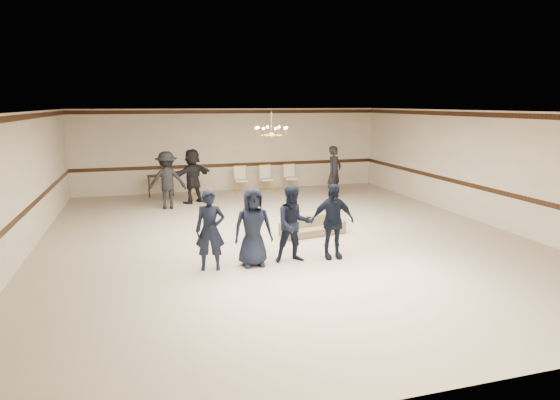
{
  "coord_description": "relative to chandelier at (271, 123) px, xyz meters",
  "views": [
    {
      "loc": [
        -3.34,
        -11.3,
        3.39
      ],
      "look_at": [
        -0.2,
        -0.5,
        1.07
      ],
      "focal_mm": 30.11,
      "sensor_mm": 36.0,
      "label": 1
    }
  ],
  "objects": [
    {
      "name": "room",
      "position": [
        0.0,
        -1.0,
        -1.28
      ],
      "size": [
        12.01,
        14.01,
        3.21
      ],
      "color": "#B7A58D",
      "rests_on": "ground"
    },
    {
      "name": "chair_rail",
      "position": [
        0.0,
        5.99,
        -1.88
      ],
      "size": [
        12.0,
        0.02,
        0.14
      ],
      "primitive_type": "cube",
      "color": "#311A0E",
      "rests_on": "wall_back"
    },
    {
      "name": "crown_molding",
      "position": [
        0.0,
        5.99,
        0.21
      ],
      "size": [
        12.0,
        0.02,
        0.14
      ],
      "primitive_type": "cube",
      "color": "#311A0E",
      "rests_on": "wall_back"
    },
    {
      "name": "chandelier",
      "position": [
        0.0,
        0.0,
        0.0
      ],
      "size": [
        0.94,
        0.94,
        0.89
      ],
      "primitive_type": null,
      "color": "#B18E38",
      "rests_on": "ceiling"
    },
    {
      "name": "boy_a",
      "position": [
        -2.12,
        -2.98,
        -2.03
      ],
      "size": [
        0.68,
        0.52,
        1.68
      ],
      "primitive_type": "imported",
      "rotation": [
        0.0,
        0.0,
        -0.21
      ],
      "color": "black",
      "rests_on": "floor"
    },
    {
      "name": "boy_b",
      "position": [
        -1.22,
        -2.98,
        -2.03
      ],
      "size": [
        0.82,
        0.54,
        1.68
      ],
      "primitive_type": "imported",
      "rotation": [
        0.0,
        0.0,
        -0.0
      ],
      "color": "black",
      "rests_on": "floor"
    },
    {
      "name": "boy_c",
      "position": [
        -0.32,
        -2.98,
        -2.03
      ],
      "size": [
        0.86,
        0.69,
        1.68
      ],
      "primitive_type": "imported",
      "rotation": [
        0.0,
        0.0,
        -0.07
      ],
      "color": "black",
      "rests_on": "floor"
    },
    {
      "name": "boy_d",
      "position": [
        0.58,
        -2.98,
        -2.03
      ],
      "size": [
        1.01,
        0.48,
        1.68
      ],
      "primitive_type": "imported",
      "rotation": [
        0.0,
        0.0,
        -0.07
      ],
      "color": "black",
      "rests_on": "floor"
    },
    {
      "name": "settee",
      "position": [
        0.82,
        -1.07,
        -2.63
      ],
      "size": [
        1.78,
        0.95,
        0.49
      ],
      "primitive_type": "imported",
      "rotation": [
        0.0,
        0.0,
        0.18
      ],
      "color": "#76714E",
      "rests_on": "floor"
    },
    {
      "name": "adult_left",
      "position": [
        -2.66,
        3.2,
        -1.93
      ],
      "size": [
        1.22,
        0.71,
        1.88
      ],
      "primitive_type": "imported",
      "rotation": [
        0.0,
        0.0,
        3.15
      ],
      "color": "black",
      "rests_on": "floor"
    },
    {
      "name": "adult_mid",
      "position": [
        -1.76,
        3.9,
        -1.93
      ],
      "size": [
        1.77,
        1.41,
        1.88
      ],
      "primitive_type": "imported",
      "rotation": [
        0.0,
        0.0,
        3.71
      ],
      "color": "black",
      "rests_on": "floor"
    },
    {
      "name": "adult_right",
      "position": [
        3.34,
        3.5,
        -1.93
      ],
      "size": [
        0.82,
        0.76,
        1.88
      ],
      "primitive_type": "imported",
      "rotation": [
        0.0,
        0.0,
        0.61
      ],
      "color": "black",
      "rests_on": "floor"
    },
    {
      "name": "banquet_chair_left",
      "position": [
        0.21,
        5.24,
        -2.37
      ],
      "size": [
        0.51,
        0.51,
        1.01
      ],
      "primitive_type": null,
      "rotation": [
        0.0,
        0.0,
        -0.04
      ],
      "color": "#EFE6C9",
      "rests_on": "floor"
    },
    {
      "name": "banquet_chair_mid",
      "position": [
        1.21,
        5.24,
        -2.37
      ],
      "size": [
        0.51,
        0.51,
        1.01
      ],
      "primitive_type": null,
      "rotation": [
        0.0,
        0.0,
        0.05
      ],
      "color": "#EFE6C9",
      "rests_on": "floor"
    },
    {
      "name": "banquet_chair_right",
      "position": [
        2.21,
        5.24,
        -2.37
      ],
      "size": [
        0.49,
        0.49,
        1.01
      ],
      "primitive_type": null,
      "rotation": [
        0.0,
        0.0,
        -0.01
      ],
      "color": "#EFE6C9",
      "rests_on": "floor"
    },
    {
      "name": "console_table",
      "position": [
        -2.79,
        5.44,
        -2.47
      ],
      "size": [
        0.99,
        0.49,
        0.8
      ],
      "primitive_type": "cube",
      "rotation": [
        0.0,
        0.0,
        0.1
      ],
      "color": "black",
      "rests_on": "floor"
    }
  ]
}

